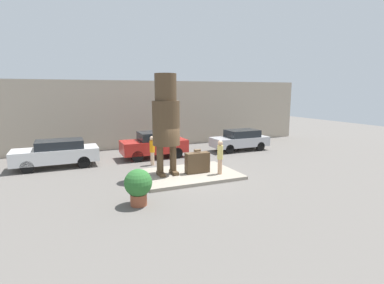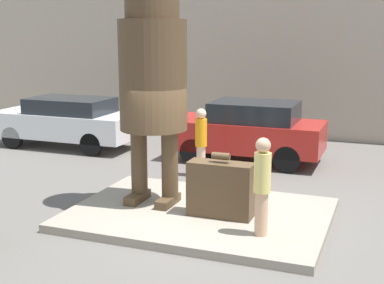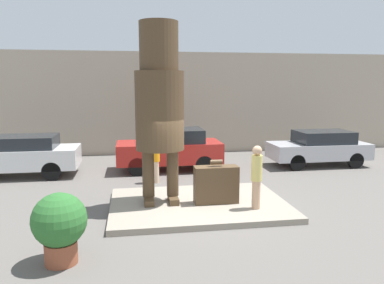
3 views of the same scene
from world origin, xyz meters
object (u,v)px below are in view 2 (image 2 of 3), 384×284
at_px(statue_figure, 153,59).
at_px(parked_car_white, 66,121).
at_px(tourist, 262,183).
at_px(worker_hivis, 201,139).
at_px(parked_car_red, 249,130).
at_px(giant_suitcase, 221,189).

height_order(statue_figure, parked_car_white, statue_figure).
height_order(statue_figure, tourist, statue_figure).
xyz_separation_m(statue_figure, worker_hivis, (0.04, 2.68, -2.11)).
xyz_separation_m(parked_car_white, parked_car_red, (5.77, 0.21, 0.05)).
bearing_deg(tourist, parked_car_red, 107.10).
relative_size(statue_figure, tourist, 2.90).
bearing_deg(worker_hivis, statue_figure, -90.79).
height_order(parked_car_white, worker_hivis, worker_hivis).
bearing_deg(worker_hivis, tourist, -56.64).
bearing_deg(parked_car_red, giant_suitcase, 98.95).
xyz_separation_m(statue_figure, parked_car_red, (0.75, 4.58, -2.16)).
bearing_deg(worker_hivis, giant_suitcase, -63.86).
xyz_separation_m(statue_figure, tourist, (2.47, -1.01, -1.96)).
relative_size(giant_suitcase, worker_hivis, 0.72).
relative_size(giant_suitcase, parked_car_white, 0.27).
relative_size(giant_suitcase, parked_car_red, 0.30).
bearing_deg(parked_car_red, tourist, 107.10).
distance_m(giant_suitcase, tourist, 1.22).
bearing_deg(giant_suitcase, worker_hivis, 116.14).
bearing_deg(tourist, worker_hivis, 123.36).
distance_m(parked_car_red, worker_hivis, 2.03).
bearing_deg(tourist, giant_suitcase, 144.96).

